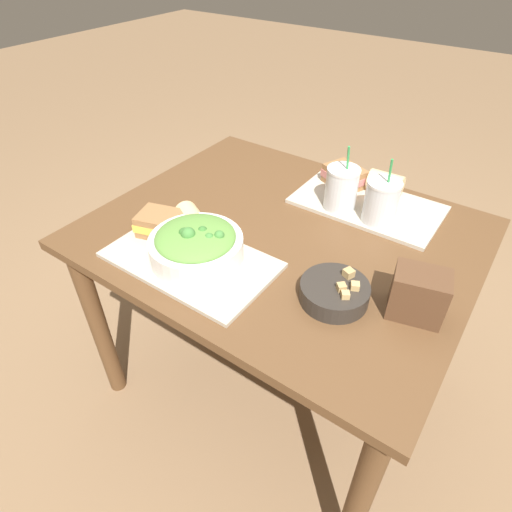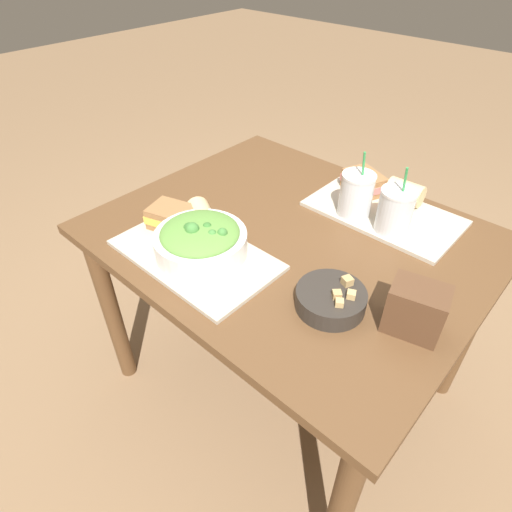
% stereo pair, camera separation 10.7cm
% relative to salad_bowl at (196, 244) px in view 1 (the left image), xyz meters
% --- Properties ---
extents(ground_plane, '(12.00, 12.00, 0.00)m').
position_rel_salad_bowl_xyz_m(ground_plane, '(0.11, 0.26, -0.79)').
color(ground_plane, '#846647').
extents(dining_table, '(1.10, 0.91, 0.73)m').
position_rel_salad_bowl_xyz_m(dining_table, '(0.11, 0.26, -0.17)').
color(dining_table, brown).
rests_on(dining_table, ground_plane).
extents(tray_near, '(0.46, 0.27, 0.01)m').
position_rel_salad_bowl_xyz_m(tray_near, '(-0.02, -0.01, -0.05)').
color(tray_near, '#BCB29E').
rests_on(tray_near, dining_table).
extents(tray_far, '(0.46, 0.27, 0.01)m').
position_rel_salad_bowl_xyz_m(tray_far, '(0.26, 0.53, -0.05)').
color(tray_far, '#BCB29E').
rests_on(tray_far, dining_table).
extents(salad_bowl, '(0.25, 0.25, 0.11)m').
position_rel_salad_bowl_xyz_m(salad_bowl, '(0.00, 0.00, 0.00)').
color(salad_bowl, white).
rests_on(salad_bowl, tray_near).
extents(soup_bowl, '(0.17, 0.17, 0.07)m').
position_rel_salad_bowl_xyz_m(soup_bowl, '(0.37, 0.08, -0.03)').
color(soup_bowl, '#2D2823').
rests_on(soup_bowl, dining_table).
extents(sandwich_near, '(0.16, 0.14, 0.06)m').
position_rel_salad_bowl_xyz_m(sandwich_near, '(-0.16, 0.03, -0.01)').
color(sandwich_near, olive).
rests_on(sandwich_near, tray_near).
extents(baguette_near, '(0.16, 0.13, 0.07)m').
position_rel_salad_bowl_xyz_m(baguette_near, '(-0.08, 0.08, -0.01)').
color(baguette_near, '#DBBC84').
rests_on(baguette_near, tray_near).
extents(sandwich_far, '(0.16, 0.14, 0.06)m').
position_rel_salad_bowl_xyz_m(sandwich_far, '(0.15, 0.59, -0.01)').
color(sandwich_far, olive).
rests_on(sandwich_far, tray_far).
extents(baguette_far, '(0.11, 0.07, 0.07)m').
position_rel_salad_bowl_xyz_m(baguette_far, '(0.28, 0.62, -0.01)').
color(baguette_far, '#DBBC84').
rests_on(baguette_far, tray_far).
extents(drink_cup_dark, '(0.10, 0.10, 0.21)m').
position_rel_salad_bowl_xyz_m(drink_cup_dark, '(0.20, 0.45, 0.02)').
color(drink_cup_dark, silver).
rests_on(drink_cup_dark, tray_far).
extents(drink_cup_red, '(0.10, 0.10, 0.21)m').
position_rel_salad_bowl_xyz_m(drink_cup_red, '(0.33, 0.45, 0.02)').
color(drink_cup_red, silver).
rests_on(drink_cup_red, tray_far).
extents(chip_bag, '(0.14, 0.12, 0.12)m').
position_rel_salad_bowl_xyz_m(chip_bag, '(0.55, 0.15, 0.00)').
color(chip_bag, brown).
rests_on(chip_bag, dining_table).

